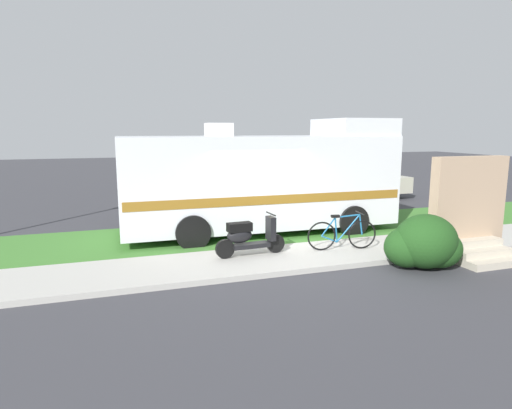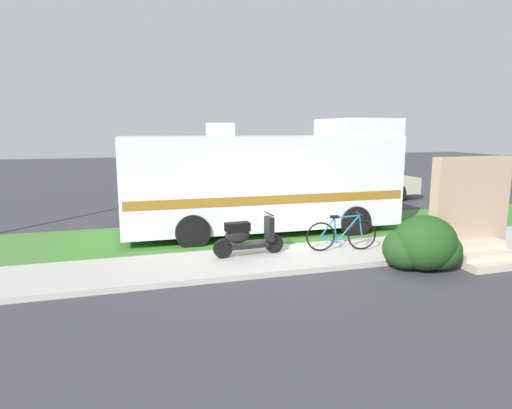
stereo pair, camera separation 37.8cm
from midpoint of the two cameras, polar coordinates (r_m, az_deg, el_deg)
name	(u,v)px [view 1 (the left image)]	position (r m, az deg, el deg)	size (l,w,h in m)	color
ground_plane	(264,248)	(11.24, 0.10, -5.75)	(80.00, 80.00, 0.00)	#38383D
sidewalk	(281,259)	(10.14, 2.28, -7.14)	(24.00, 2.00, 0.12)	#ADAAA3
grass_strip	(247,234)	(12.62, -2.08, -3.84)	(24.00, 3.40, 0.08)	#3D752D
motorhome_rv	(263,180)	(12.58, 0.08, 3.25)	(7.87, 2.69, 3.33)	silver
scooter	(248,237)	(10.06, -2.12, -4.23)	(1.71, 0.50, 0.97)	black
bicycle	(342,234)	(10.75, 10.24, -3.81)	(1.72, 0.52, 0.91)	black
pickup_truck_near	(331,178)	(18.78, 9.19, 3.50)	(5.75, 2.37, 1.88)	#B7B29E
porch_steps	(470,217)	(11.35, 25.47, -1.55)	(2.00, 1.26, 2.40)	#BCB29E
bush_by_porch	(424,244)	(10.09, 20.19, -4.90)	(1.67, 1.25, 1.18)	#1E4719
bottle_green	(412,241)	(11.62, 18.94, -4.55)	(0.08, 0.08, 0.28)	#19722D
bottle_spare	(399,235)	(12.25, 17.39, -3.85)	(0.07, 0.07, 0.23)	brown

